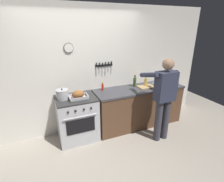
% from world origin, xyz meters
% --- Properties ---
extents(ground_plane, '(8.00, 8.00, 0.00)m').
position_xyz_m(ground_plane, '(0.00, 0.00, 0.00)').
color(ground_plane, '#A89E8E').
extents(wall_back, '(6.00, 0.13, 2.60)m').
position_xyz_m(wall_back, '(-0.00, 1.35, 1.30)').
color(wall_back, white).
rests_on(wall_back, ground).
extents(counter_block, '(2.03, 0.65, 0.90)m').
position_xyz_m(counter_block, '(1.21, 0.99, 0.46)').
color(counter_block, brown).
rests_on(counter_block, ground).
extents(stove, '(0.76, 0.67, 0.90)m').
position_xyz_m(stove, '(-0.22, 0.99, 0.45)').
color(stove, '#BCBCC1').
rests_on(stove, ground).
extents(person_cook, '(0.51, 0.63, 1.66)m').
position_xyz_m(person_cook, '(1.32, 0.32, 0.95)').
color(person_cook, '#383842').
rests_on(person_cook, ground).
extents(roasting_pan, '(0.35, 0.26, 0.16)m').
position_xyz_m(roasting_pan, '(-0.18, 0.92, 0.97)').
color(roasting_pan, '#B7B7BC').
rests_on(roasting_pan, stove).
extents(stock_pot, '(0.23, 0.23, 0.21)m').
position_xyz_m(stock_pot, '(-0.45, 1.02, 0.99)').
color(stock_pot, '#B7B7BC').
rests_on(stock_pot, stove).
extents(cutting_board, '(0.36, 0.24, 0.02)m').
position_xyz_m(cutting_board, '(1.36, 0.97, 0.91)').
color(cutting_board, tan).
rests_on(cutting_board, counter_block).
extents(bottle_hot_sauce, '(0.05, 0.05, 0.18)m').
position_xyz_m(bottle_hot_sauce, '(0.40, 1.16, 0.97)').
color(bottle_hot_sauce, red).
rests_on(bottle_hot_sauce, counter_block).
extents(bottle_cooking_oil, '(0.07, 0.07, 0.23)m').
position_xyz_m(bottle_cooking_oil, '(1.38, 1.03, 1.00)').
color(bottle_cooking_oil, gold).
rests_on(bottle_cooking_oil, counter_block).
extents(bottle_olive_oil, '(0.07, 0.07, 0.26)m').
position_xyz_m(bottle_olive_oil, '(1.15, 1.12, 1.01)').
color(bottle_olive_oil, '#385623').
rests_on(bottle_olive_oil, counter_block).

